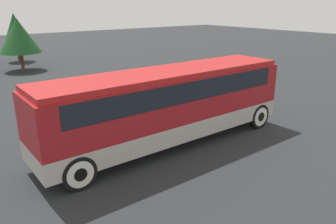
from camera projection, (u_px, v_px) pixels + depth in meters
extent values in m
plane|color=#26282B|center=(168.00, 144.00, 14.39)|extent=(120.00, 120.00, 0.00)
cube|color=#B7B2A8|center=(168.00, 125.00, 14.10)|extent=(11.41, 2.52, 0.76)
cube|color=maroon|center=(168.00, 96.00, 13.70)|extent=(11.41, 2.52, 1.78)
cube|color=black|center=(168.00, 86.00, 13.56)|extent=(10.04, 2.56, 0.80)
cube|color=#B21E1E|center=(168.00, 73.00, 13.39)|extent=(11.18, 2.32, 0.22)
cube|color=maroon|center=(253.00, 83.00, 17.00)|extent=(0.36, 2.42, 2.03)
cylinder|color=black|center=(259.00, 116.00, 16.08)|extent=(1.20, 0.28, 1.20)
cylinder|color=silver|center=(259.00, 116.00, 16.08)|extent=(0.93, 0.30, 0.93)
cylinder|color=black|center=(259.00, 116.00, 16.08)|extent=(0.45, 0.32, 0.45)
cylinder|color=black|center=(224.00, 105.00, 17.81)|extent=(1.20, 0.28, 1.20)
cylinder|color=silver|center=(224.00, 105.00, 17.81)|extent=(0.93, 0.30, 0.93)
cylinder|color=black|center=(224.00, 105.00, 17.81)|extent=(0.45, 0.32, 0.45)
cylinder|color=black|center=(79.00, 173.00, 10.69)|extent=(1.20, 0.28, 1.20)
cylinder|color=silver|center=(79.00, 173.00, 10.69)|extent=(0.93, 0.30, 0.93)
cylinder|color=black|center=(79.00, 173.00, 10.69)|extent=(0.45, 0.32, 0.45)
cylinder|color=black|center=(54.00, 149.00, 12.42)|extent=(1.20, 0.28, 1.20)
cylinder|color=silver|center=(54.00, 149.00, 12.42)|extent=(0.93, 0.30, 0.93)
cylinder|color=black|center=(54.00, 149.00, 12.42)|extent=(0.45, 0.32, 0.45)
cube|color=navy|center=(127.00, 84.00, 22.47)|extent=(4.71, 1.73, 0.67)
cube|color=black|center=(124.00, 76.00, 22.17)|extent=(2.45, 1.55, 0.54)
cylinder|color=black|center=(156.00, 86.00, 23.07)|extent=(0.66, 0.22, 0.66)
cylinder|color=black|center=(156.00, 86.00, 23.07)|extent=(0.25, 0.26, 0.25)
cylinder|color=black|center=(144.00, 82.00, 24.23)|extent=(0.66, 0.22, 0.66)
cylinder|color=black|center=(144.00, 82.00, 24.23)|extent=(0.25, 0.26, 0.25)
cylinder|color=black|center=(108.00, 95.00, 20.87)|extent=(0.66, 0.22, 0.66)
cylinder|color=black|center=(108.00, 95.00, 20.87)|extent=(0.25, 0.26, 0.25)
cylinder|color=black|center=(97.00, 90.00, 22.03)|extent=(0.66, 0.22, 0.66)
cylinder|color=black|center=(97.00, 90.00, 22.03)|extent=(0.25, 0.26, 0.25)
cube|color=maroon|center=(133.00, 101.00, 18.88)|extent=(4.17, 1.88, 0.57)
cube|color=black|center=(130.00, 93.00, 18.62)|extent=(2.17, 1.69, 0.46)
cylinder|color=black|center=(165.00, 103.00, 19.26)|extent=(0.62, 0.22, 0.62)
cylinder|color=black|center=(165.00, 103.00, 19.26)|extent=(0.23, 0.26, 0.23)
cylinder|color=black|center=(148.00, 96.00, 20.54)|extent=(0.62, 0.22, 0.62)
cylinder|color=black|center=(148.00, 96.00, 20.54)|extent=(0.23, 0.26, 0.23)
cylinder|color=black|center=(115.00, 114.00, 17.35)|extent=(0.62, 0.22, 0.62)
cylinder|color=black|center=(115.00, 114.00, 17.35)|extent=(0.23, 0.26, 0.23)
cylinder|color=black|center=(100.00, 106.00, 18.63)|extent=(0.62, 0.22, 0.62)
cylinder|color=black|center=(100.00, 106.00, 18.63)|extent=(0.23, 0.26, 0.23)
cylinder|color=brown|center=(19.00, 54.00, 34.36)|extent=(0.28, 0.28, 1.61)
cone|color=#1E5123|center=(15.00, 30.00, 33.58)|extent=(2.69, 2.69, 3.35)
cylinder|color=brown|center=(22.00, 62.00, 29.76)|extent=(0.28, 0.28, 1.62)
cone|color=#19471E|center=(19.00, 36.00, 29.03)|extent=(3.58, 3.58, 3.01)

